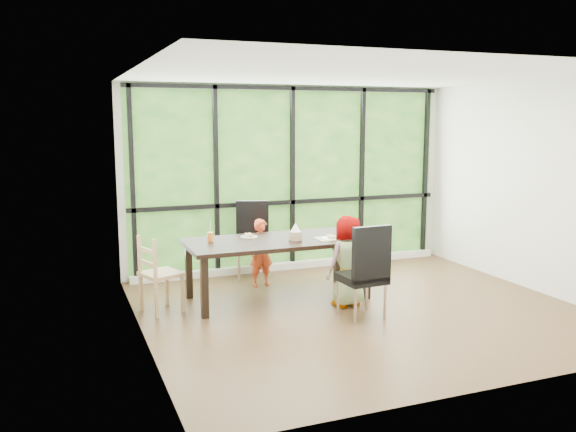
# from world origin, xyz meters

# --- Properties ---
(ground) EXTENTS (5.00, 5.00, 0.00)m
(ground) POSITION_xyz_m (0.00, 0.00, 0.00)
(ground) COLOR black
(ground) RESTS_ON ground
(back_wall) EXTENTS (5.00, 0.00, 5.00)m
(back_wall) POSITION_xyz_m (0.00, 2.25, 1.35)
(back_wall) COLOR silver
(back_wall) RESTS_ON ground
(foliage_backdrop) EXTENTS (4.80, 0.02, 2.65)m
(foliage_backdrop) POSITION_xyz_m (0.00, 2.23, 1.35)
(foliage_backdrop) COLOR #234F1B
(foliage_backdrop) RESTS_ON back_wall
(window_mullions) EXTENTS (4.80, 0.06, 2.65)m
(window_mullions) POSITION_xyz_m (0.00, 2.19, 1.35)
(window_mullions) COLOR black
(window_mullions) RESTS_ON back_wall
(window_sill) EXTENTS (4.80, 0.12, 0.10)m
(window_sill) POSITION_xyz_m (0.00, 2.15, 0.05)
(window_sill) COLOR silver
(window_sill) RESTS_ON ground
(dining_table) EXTENTS (2.34, 1.23, 0.75)m
(dining_table) POSITION_xyz_m (-0.75, 0.81, 0.38)
(dining_table) COLOR black
(dining_table) RESTS_ON ground
(chair_window_leather) EXTENTS (0.58, 0.58, 1.08)m
(chair_window_leather) POSITION_xyz_m (-0.75, 1.79, 0.54)
(chair_window_leather) COLOR black
(chair_window_leather) RESTS_ON ground
(chair_interior_leather) EXTENTS (0.48, 0.48, 1.08)m
(chair_interior_leather) POSITION_xyz_m (-0.13, -0.24, 0.54)
(chair_interior_leather) COLOR black
(chair_interior_leather) RESTS_ON ground
(chair_end_beech) EXTENTS (0.52, 0.53, 0.90)m
(chair_end_beech) POSITION_xyz_m (-2.18, 0.80, 0.45)
(chair_end_beech) COLOR #A37B52
(chair_end_beech) RESTS_ON ground
(child_toddler) EXTENTS (0.34, 0.23, 0.91)m
(child_toddler) POSITION_xyz_m (-0.75, 1.42, 0.45)
(child_toddler) COLOR #D34722
(child_toddler) RESTS_ON ground
(child_older) EXTENTS (0.59, 0.45, 1.09)m
(child_older) POSITION_xyz_m (-0.08, 0.23, 0.54)
(child_older) COLOR gray
(child_older) RESTS_ON ground
(placemat) EXTENTS (0.42, 0.31, 0.01)m
(placemat) POSITION_xyz_m (-0.10, 0.60, 0.75)
(placemat) COLOR tan
(placemat) RESTS_ON dining_table
(plate_far) EXTENTS (0.21, 0.21, 0.01)m
(plate_far) POSITION_xyz_m (-1.04, 1.05, 0.76)
(plate_far) COLOR white
(plate_far) RESTS_ON dining_table
(plate_near) EXTENTS (0.25, 0.25, 0.02)m
(plate_near) POSITION_xyz_m (-0.12, 0.57, 0.76)
(plate_near) COLOR white
(plate_near) RESTS_ON dining_table
(orange_cup) EXTENTS (0.07, 0.07, 0.11)m
(orange_cup) POSITION_xyz_m (-1.55, 0.99, 0.81)
(orange_cup) COLOR orange
(orange_cup) RESTS_ON dining_table
(green_cup) EXTENTS (0.07, 0.07, 0.10)m
(green_cup) POSITION_xyz_m (0.16, 0.49, 0.80)
(green_cup) COLOR #4CC125
(green_cup) RESTS_ON dining_table
(white_mug) EXTENTS (0.08, 0.08, 0.08)m
(white_mug) POSITION_xyz_m (0.32, 0.83, 0.79)
(white_mug) COLOR white
(white_mug) RESTS_ON dining_table
(tissue_box) EXTENTS (0.12, 0.12, 0.11)m
(tissue_box) POSITION_xyz_m (-0.56, 0.68, 0.80)
(tissue_box) COLOR tan
(tissue_box) RESTS_ON dining_table
(crepe_rolls_far) EXTENTS (0.10, 0.12, 0.04)m
(crepe_rolls_far) POSITION_xyz_m (-1.04, 1.05, 0.78)
(crepe_rolls_far) COLOR tan
(crepe_rolls_far) RESTS_ON plate_far
(crepe_rolls_near) EXTENTS (0.10, 0.12, 0.04)m
(crepe_rolls_near) POSITION_xyz_m (-0.12, 0.57, 0.78)
(crepe_rolls_near) COLOR tan
(crepe_rolls_near) RESTS_ON plate_near
(straw_white) EXTENTS (0.01, 0.04, 0.20)m
(straw_white) POSITION_xyz_m (-1.55, 0.99, 0.90)
(straw_white) COLOR white
(straw_white) RESTS_ON orange_cup
(straw_pink) EXTENTS (0.01, 0.04, 0.20)m
(straw_pink) POSITION_xyz_m (0.16, 0.49, 0.89)
(straw_pink) COLOR pink
(straw_pink) RESTS_ON green_cup
(tissue) EXTENTS (0.12, 0.12, 0.11)m
(tissue) POSITION_xyz_m (-0.56, 0.68, 0.91)
(tissue) COLOR white
(tissue) RESTS_ON tissue_box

